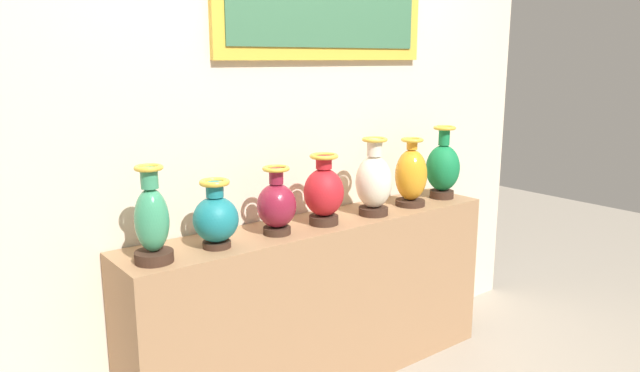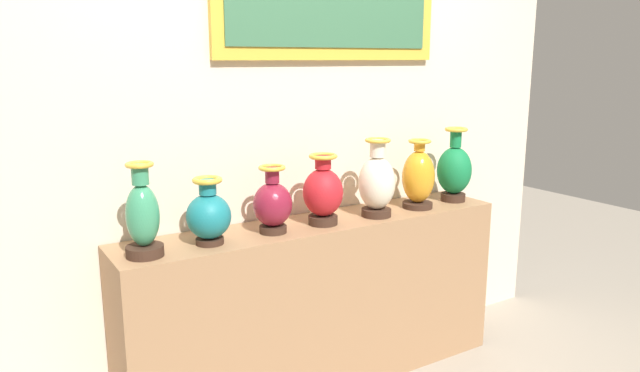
{
  "view_description": "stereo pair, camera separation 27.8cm",
  "coord_description": "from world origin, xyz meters",
  "px_view_note": "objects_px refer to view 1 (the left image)",
  "views": [
    {
      "loc": [
        -1.67,
        -2.15,
        1.6
      ],
      "look_at": [
        0.0,
        0.0,
        1.01
      ],
      "focal_mm": 33.07,
      "sensor_mm": 36.0,
      "label": 1
    },
    {
      "loc": [
        -1.44,
        -2.31,
        1.6
      ],
      "look_at": [
        0.0,
        0.0,
        1.01
      ],
      "focal_mm": 33.07,
      "sensor_mm": 36.0,
      "label": 2
    }
  ],
  "objects_px": {
    "vase_amber": "(411,176)",
    "vase_jade": "(152,222)",
    "vase_burgundy": "(277,205)",
    "vase_crimson": "(324,192)",
    "vase_teal": "(216,218)",
    "vase_ivory": "(374,182)",
    "vase_emerald": "(443,168)"
  },
  "relations": [
    {
      "from": "vase_emerald",
      "to": "vase_teal",
      "type": "bearing_deg",
      "value": -179.25
    },
    {
      "from": "vase_amber",
      "to": "vase_jade",
      "type": "bearing_deg",
      "value": -179.27
    },
    {
      "from": "vase_amber",
      "to": "vase_ivory",
      "type": "bearing_deg",
      "value": -176.28
    },
    {
      "from": "vase_burgundy",
      "to": "vase_amber",
      "type": "relative_size",
      "value": 0.85
    },
    {
      "from": "vase_amber",
      "to": "vase_burgundy",
      "type": "bearing_deg",
      "value": 179.86
    },
    {
      "from": "vase_teal",
      "to": "vase_jade",
      "type": "bearing_deg",
      "value": -177.07
    },
    {
      "from": "vase_burgundy",
      "to": "vase_crimson",
      "type": "bearing_deg",
      "value": -0.56
    },
    {
      "from": "vase_crimson",
      "to": "vase_emerald",
      "type": "xyz_separation_m",
      "value": [
        0.86,
        0.02,
        0.02
      ]
    },
    {
      "from": "vase_amber",
      "to": "vase_emerald",
      "type": "relative_size",
      "value": 0.89
    },
    {
      "from": "vase_teal",
      "to": "vase_crimson",
      "type": "distance_m",
      "value": 0.57
    },
    {
      "from": "vase_ivory",
      "to": "vase_amber",
      "type": "height_order",
      "value": "vase_ivory"
    },
    {
      "from": "vase_teal",
      "to": "vase_ivory",
      "type": "bearing_deg",
      "value": -0.94
    },
    {
      "from": "vase_crimson",
      "to": "vase_burgundy",
      "type": "bearing_deg",
      "value": 179.44
    },
    {
      "from": "vase_emerald",
      "to": "vase_jade",
      "type": "bearing_deg",
      "value": -178.89
    },
    {
      "from": "vase_ivory",
      "to": "vase_teal",
      "type": "bearing_deg",
      "value": 179.06
    },
    {
      "from": "vase_ivory",
      "to": "vase_jade",
      "type": "bearing_deg",
      "value": 179.99
    },
    {
      "from": "vase_jade",
      "to": "vase_burgundy",
      "type": "distance_m",
      "value": 0.58
    },
    {
      "from": "vase_ivory",
      "to": "vase_emerald",
      "type": "distance_m",
      "value": 0.55
    },
    {
      "from": "vase_crimson",
      "to": "vase_jade",
      "type": "bearing_deg",
      "value": -178.79
    },
    {
      "from": "vase_jade",
      "to": "vase_amber",
      "type": "bearing_deg",
      "value": 0.73
    },
    {
      "from": "vase_teal",
      "to": "vase_amber",
      "type": "bearing_deg",
      "value": 0.21
    },
    {
      "from": "vase_crimson",
      "to": "vase_ivory",
      "type": "height_order",
      "value": "vase_ivory"
    },
    {
      "from": "vase_jade",
      "to": "vase_teal",
      "type": "height_order",
      "value": "vase_jade"
    },
    {
      "from": "vase_jade",
      "to": "vase_burgundy",
      "type": "bearing_deg",
      "value": 2.01
    },
    {
      "from": "vase_teal",
      "to": "vase_emerald",
      "type": "height_order",
      "value": "vase_emerald"
    },
    {
      "from": "vase_crimson",
      "to": "vase_teal",
      "type": "bearing_deg",
      "value": -179.63
    },
    {
      "from": "vase_burgundy",
      "to": "vase_amber",
      "type": "xyz_separation_m",
      "value": [
        0.85,
        -0.0,
        0.03
      ]
    },
    {
      "from": "vase_jade",
      "to": "vase_ivory",
      "type": "height_order",
      "value": "vase_ivory"
    },
    {
      "from": "vase_burgundy",
      "to": "vase_ivory",
      "type": "xyz_separation_m",
      "value": [
        0.57,
        -0.02,
        0.04
      ]
    },
    {
      "from": "vase_jade",
      "to": "vase_burgundy",
      "type": "relative_size",
      "value": 1.24
    },
    {
      "from": "vase_jade",
      "to": "vase_teal",
      "type": "bearing_deg",
      "value": 2.93
    },
    {
      "from": "vase_teal",
      "to": "vase_ivory",
      "type": "height_order",
      "value": "vase_ivory"
    }
  ]
}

